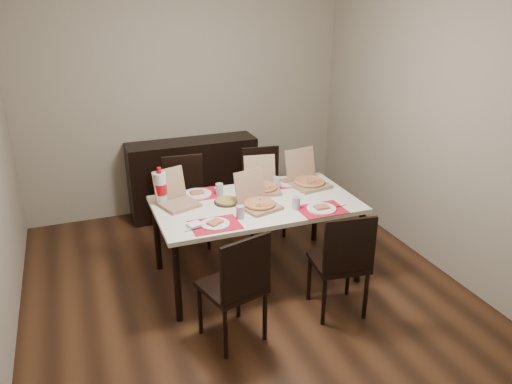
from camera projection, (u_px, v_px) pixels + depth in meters
ground at (243, 288)px, 4.57m from camera, size 3.80×4.00×0.02m
room_walls at (225, 89)px, 4.29m from camera, size 3.84×4.02×2.62m
sideboard at (193, 177)px, 5.94m from camera, size 1.50×0.40×0.90m
dining_table at (256, 209)px, 4.51m from camera, size 1.80×1.00×0.75m
chair_near_left at (237, 284)px, 3.68m from camera, size 0.52×0.52×0.93m
chair_near_right at (342, 260)px, 4.00m from camera, size 0.47×0.47×0.93m
chair_far_left at (186, 197)px, 5.21m from camera, size 0.45×0.45×0.93m
chair_far_right at (263, 187)px, 5.49m from camera, size 0.47×0.47×0.93m
setting_near_left at (219, 221)px, 4.07m from camera, size 0.53×0.30×0.11m
setting_near_right at (315, 207)px, 4.33m from camera, size 0.50×0.30×0.11m
setting_far_left at (200, 193)px, 4.64m from camera, size 0.52×0.30×0.11m
setting_far_right at (285, 182)px, 4.90m from camera, size 0.45×0.30×0.11m
napkin_loose at (261, 200)px, 4.52m from camera, size 0.16×0.16×0.02m
pizza_box_center at (258, 202)px, 4.37m from camera, size 0.38×0.41×0.31m
pizza_box_right at (308, 180)px, 4.85m from camera, size 0.39×0.42×0.33m
pizza_box_left at (176, 199)px, 4.42m from camera, size 0.39×0.41×0.30m
pizza_box_extra at (262, 185)px, 4.74m from camera, size 0.35×0.38×0.31m
faina_plate at (227, 201)px, 4.47m from camera, size 0.23×0.23×0.03m
dip_bowl at (267, 191)px, 4.70m from camera, size 0.13×0.13×0.03m
soda_bottle at (161, 188)px, 4.42m from camera, size 0.11×0.11×0.34m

